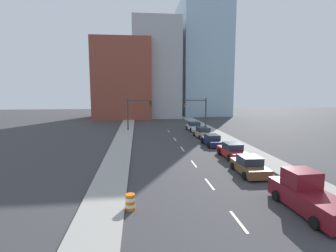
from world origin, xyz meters
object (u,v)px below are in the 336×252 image
object	(u,v)px
traffic_barrel	(130,202)
pickup_truck_maroon	(308,196)
sedan_navy	(212,140)
sedan_brown	(249,166)
sedan_white	(194,127)
sedan_red	(232,151)
traffic_signal_left	(135,110)
sedan_tan	(203,133)
traffic_signal_right	(199,109)

from	to	relation	value
traffic_barrel	pickup_truck_maroon	bearing A→B (deg)	-7.17
pickup_truck_maroon	sedan_navy	bearing A→B (deg)	88.80
sedan_brown	sedan_white	bearing A→B (deg)	89.71
sedan_red	sedan_white	distance (m)	18.69
traffic_signal_left	sedan_tan	bearing A→B (deg)	-38.58
sedan_brown	sedan_white	size ratio (longest dim) A/B	0.96
traffic_signal_left	sedan_brown	size ratio (longest dim) A/B	1.27
sedan_red	sedan_tan	distance (m)	12.06
sedan_white	pickup_truck_maroon	bearing A→B (deg)	-92.41
traffic_barrel	sedan_red	xyz separation A→B (m)	(10.10, 10.93, 0.22)
sedan_navy	sedan_tan	xyz separation A→B (m)	(0.26, 5.72, 0.05)
sedan_navy	traffic_signal_left	bearing A→B (deg)	124.53
traffic_signal_right	pickup_truck_maroon	bearing A→B (deg)	-92.19
pickup_truck_maroon	sedan_red	world-z (taller)	pickup_truck_maroon
traffic_signal_left	sedan_navy	distance (m)	17.14
sedan_red	sedan_tan	world-z (taller)	sedan_tan
pickup_truck_maroon	sedan_tan	bearing A→B (deg)	88.00
traffic_signal_left	sedan_tan	world-z (taller)	traffic_signal_left
sedan_tan	sedan_brown	bearing A→B (deg)	-94.52
traffic_signal_right	sedan_brown	bearing A→B (deg)	-93.79
sedan_red	sedan_white	bearing A→B (deg)	87.13
traffic_signal_left	sedan_white	size ratio (longest dim) A/B	1.22
pickup_truck_maroon	sedan_brown	distance (m)	6.90
sedan_red	sedan_tan	size ratio (longest dim) A/B	0.97
traffic_signal_left	sedan_navy	size ratio (longest dim) A/B	1.19
pickup_truck_maroon	sedan_brown	xyz separation A→B (m)	(-0.45, 6.88, -0.21)
pickup_truck_maroon	sedan_red	size ratio (longest dim) A/B	1.21
pickup_truck_maroon	sedan_brown	bearing A→B (deg)	91.75
traffic_signal_right	sedan_navy	distance (m)	14.15
traffic_signal_left	sedan_brown	xyz separation A→B (m)	(9.59, -25.39, -2.98)
traffic_signal_left	pickup_truck_maroon	distance (m)	33.91
traffic_signal_right	sedan_red	bearing A→B (deg)	-93.35
traffic_barrel	traffic_signal_right	bearing A→B (deg)	70.02
traffic_signal_left	traffic_barrel	xyz separation A→B (m)	(-0.00, -31.01, -3.19)
traffic_barrel	sedan_navy	xyz separation A→B (m)	(9.79, 17.27, 0.16)
sedan_red	sedan_white	world-z (taller)	sedan_white
sedan_tan	sedan_white	world-z (taller)	sedan_white
sedan_brown	traffic_signal_left	bearing A→B (deg)	111.77
traffic_signal_left	traffic_barrel	world-z (taller)	traffic_signal_left
pickup_truck_maroon	sedan_white	size ratio (longest dim) A/B	1.22
traffic_barrel	sedan_white	distance (m)	31.32
sedan_brown	sedan_navy	xyz separation A→B (m)	(0.20, 11.65, -0.04)
sedan_red	sedan_navy	size ratio (longest dim) A/B	0.98
traffic_signal_right	sedan_navy	world-z (taller)	traffic_signal_right
traffic_signal_left	pickup_truck_maroon	size ratio (longest dim) A/B	1.00
sedan_red	traffic_signal_left	bearing A→B (deg)	114.03
pickup_truck_maroon	sedan_navy	size ratio (longest dim) A/B	1.18
sedan_brown	sedan_white	xyz separation A→B (m)	(0.57, 24.00, 0.03)
sedan_brown	sedan_white	distance (m)	24.01
sedan_red	traffic_signal_right	bearing A→B (deg)	83.99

